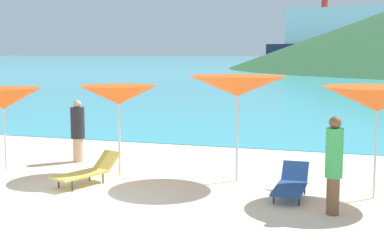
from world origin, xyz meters
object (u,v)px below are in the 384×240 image
(lounge_chair_1, at_px, (88,171))
(lounge_chair_3, at_px, (291,184))
(beachgoer_1, at_px, (334,162))
(beachgoer_2, at_px, (78,130))
(umbrella_3, at_px, (119,95))
(umbrella_5, at_px, (378,99))
(cruise_ship, at_px, (343,37))
(umbrella_4, at_px, (238,86))
(umbrella_2, at_px, (3,99))

(lounge_chair_1, xyz_separation_m, lounge_chair_3, (4.43, 0.32, -0.04))
(beachgoer_1, bearing_deg, beachgoer_2, -92.41)
(lounge_chair_3, bearing_deg, lounge_chair_1, -175.04)
(umbrella_3, bearing_deg, lounge_chair_3, -10.74)
(umbrella_3, xyz_separation_m, lounge_chair_3, (4.18, -0.79, -1.65))
(lounge_chair_3, relative_size, beachgoer_2, 0.95)
(umbrella_3, bearing_deg, umbrella_5, -4.26)
(beachgoer_2, height_order, cruise_ship, cruise_ship)
(umbrella_4, xyz_separation_m, beachgoer_1, (2.23, -2.00, -1.20))
(umbrella_5, xyz_separation_m, cruise_ship, (-8.70, 207.47, 7.08))
(beachgoer_1, bearing_deg, cruise_ship, -157.30)
(lounge_chair_3, relative_size, beachgoer_1, 0.89)
(umbrella_2, height_order, umbrella_5, umbrella_5)
(lounge_chair_1, bearing_deg, umbrella_3, 96.86)
(umbrella_3, bearing_deg, beachgoer_2, 148.23)
(lounge_chair_3, bearing_deg, beachgoer_1, -48.20)
(lounge_chair_1, relative_size, lounge_chair_3, 1.09)
(umbrella_3, relative_size, beachgoer_2, 1.29)
(cruise_ship, bearing_deg, umbrella_5, -77.11)
(umbrella_3, bearing_deg, beachgoer_1, -19.60)
(lounge_chair_3, height_order, beachgoer_1, beachgoer_1)
(umbrella_3, relative_size, lounge_chair_3, 1.35)
(umbrella_4, bearing_deg, beachgoer_1, -41.94)
(umbrella_2, xyz_separation_m, lounge_chair_1, (2.66, -0.70, -1.48))
(umbrella_2, height_order, beachgoer_2, umbrella_2)
(umbrella_5, bearing_deg, beachgoer_1, -117.87)
(umbrella_3, relative_size, umbrella_4, 0.89)
(lounge_chair_1, height_order, beachgoer_2, beachgoer_2)
(umbrella_2, xyz_separation_m, umbrella_3, (2.91, 0.41, 0.12))
(umbrella_5, relative_size, cruise_ship, 0.04)
(lounge_chair_3, bearing_deg, umbrella_5, 13.60)
(umbrella_3, xyz_separation_m, umbrella_5, (5.78, -0.43, 0.09))
(cruise_ship, bearing_deg, umbrella_2, -79.51)
(lounge_chair_1, xyz_separation_m, cruise_ship, (-2.67, 208.15, 8.77))
(umbrella_3, xyz_separation_m, cruise_ship, (-2.92, 207.04, 7.17))
(umbrella_2, bearing_deg, cruise_ship, 90.00)
(umbrella_2, xyz_separation_m, cruise_ship, (-0.01, 207.44, 7.30))
(umbrella_3, relative_size, beachgoer_1, 1.20)
(cruise_ship, bearing_deg, umbrella_3, -78.71)
(lounge_chair_1, distance_m, beachgoer_2, 2.68)
(beachgoer_1, bearing_deg, umbrella_2, -79.40)
(beachgoer_1, bearing_deg, lounge_chair_1, -76.88)
(cruise_ship, bearing_deg, lounge_chair_1, -78.78)
(umbrella_2, relative_size, umbrella_4, 0.85)
(umbrella_2, height_order, lounge_chair_3, umbrella_2)
(umbrella_2, distance_m, lounge_chair_1, 3.12)
(umbrella_2, relative_size, lounge_chair_3, 1.29)
(umbrella_2, relative_size, umbrella_3, 0.96)
(cruise_ship, bearing_deg, umbrella_4, -77.92)
(umbrella_3, distance_m, cruise_ship, 207.18)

